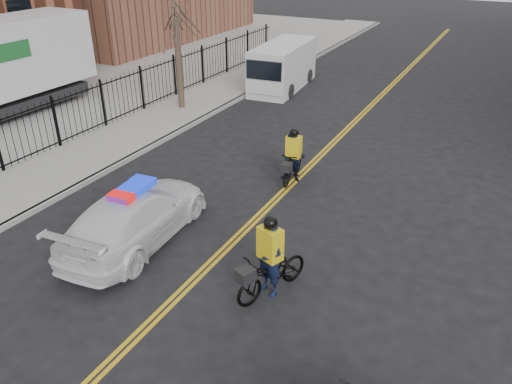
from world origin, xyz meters
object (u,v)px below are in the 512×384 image
at_px(cargo_van, 282,67).
at_px(cyclist_near, 269,267).
at_px(police_cruiser, 136,216).
at_px(cyclist_far, 293,161).

relative_size(cargo_van, cyclist_near, 2.57).
bearing_deg(police_cruiser, cyclist_near, 170.18).
height_order(police_cruiser, cargo_van, cargo_van).
bearing_deg(police_cruiser, cyclist_far, -118.14).
relative_size(police_cruiser, cyclist_far, 2.78).
bearing_deg(cargo_van, cyclist_near, -71.11).
xyz_separation_m(police_cruiser, cyclist_far, (2.24, 5.20, -0.01)).
bearing_deg(cyclist_near, cyclist_far, 129.64).
distance_m(cargo_van, cyclist_far, 10.95).
distance_m(police_cruiser, cyclist_near, 4.11).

